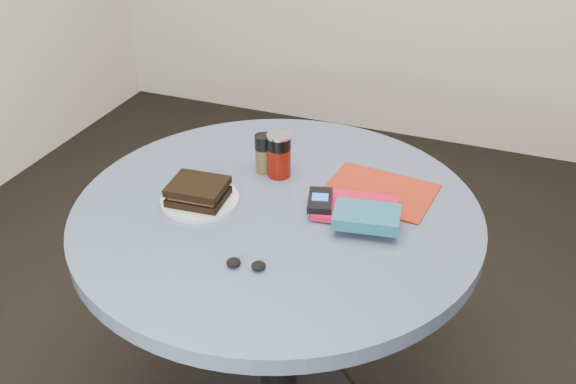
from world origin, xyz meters
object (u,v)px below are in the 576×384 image
(sandwich, at_px, (198,191))
(plate, at_px, (200,200))
(red_book, at_px, (356,208))
(novel, at_px, (367,217))
(soda_can, at_px, (279,155))
(pepper_grinder, at_px, (264,153))
(mp3_player, at_px, (320,200))
(magazine, at_px, (379,191))
(table, at_px, (277,260))
(headphones, at_px, (246,264))

(sandwich, bearing_deg, plate, 101.93)
(plate, height_order, red_book, red_book)
(red_book, bearing_deg, novel, -63.28)
(soda_can, distance_m, pepper_grinder, 0.05)
(mp3_player, bearing_deg, novel, -17.12)
(magazine, bearing_deg, table, -138.10)
(soda_can, height_order, novel, soda_can)
(plate, xyz_separation_m, red_book, (0.37, 0.09, 0.01))
(red_book, bearing_deg, sandwich, -172.62)
(table, height_order, sandwich, sandwich)
(soda_can, bearing_deg, mp3_player, -38.27)
(plate, distance_m, pepper_grinder, 0.22)
(novel, bearing_deg, sandwich, 176.29)
(soda_can, distance_m, novel, 0.32)
(soda_can, relative_size, headphones, 1.31)
(mp3_player, bearing_deg, sandwich, -164.59)
(soda_can, bearing_deg, sandwich, -123.33)
(pepper_grinder, distance_m, magazine, 0.32)
(magazine, bearing_deg, soda_can, -171.59)
(red_book, bearing_deg, headphones, -126.88)
(novel, height_order, mp3_player, novel)
(headphones, bearing_deg, mp3_player, 74.07)
(table, relative_size, pepper_grinder, 9.36)
(headphones, bearing_deg, sandwich, 138.47)
(table, distance_m, mp3_player, 0.22)
(soda_can, xyz_separation_m, red_book, (0.24, -0.10, -0.05))
(sandwich, height_order, red_book, sandwich)
(magazine, xyz_separation_m, novel, (0.01, -0.17, 0.03))
(table, height_order, mp3_player, mp3_player)
(magazine, distance_m, novel, 0.18)
(soda_can, distance_m, red_book, 0.26)
(plate, height_order, novel, novel)
(magazine, bearing_deg, pepper_grinder, -172.82)
(headphones, bearing_deg, table, 96.45)
(table, relative_size, headphones, 11.03)
(pepper_grinder, xyz_separation_m, magazine, (0.31, 0.01, -0.05))
(pepper_grinder, height_order, red_book, pepper_grinder)
(red_book, height_order, headphones, red_book)
(plate, relative_size, mp3_player, 1.73)
(red_book, bearing_deg, magazine, 67.42)
(sandwich, relative_size, magazine, 0.53)
(sandwich, distance_m, pepper_grinder, 0.22)
(soda_can, relative_size, mp3_player, 1.06)
(plate, relative_size, magazine, 0.73)
(table, bearing_deg, plate, -165.65)
(pepper_grinder, height_order, headphones, pepper_grinder)
(red_book, relative_size, headphones, 2.17)
(pepper_grinder, bearing_deg, table, -57.24)
(soda_can, distance_m, magazine, 0.28)
(mp3_player, bearing_deg, soda_can, 141.73)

